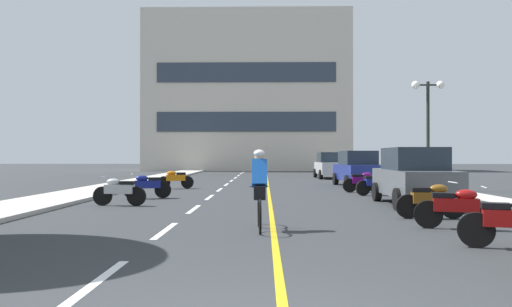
# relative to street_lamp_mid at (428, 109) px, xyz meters

# --- Properties ---
(ground_plane) EXTENTS (140.00, 140.00, 0.00)m
(ground_plane) POSITION_rel_street_lamp_mid_xyz_m (-7.39, 3.47, -3.66)
(ground_plane) COLOR #2D3033
(curb_left) EXTENTS (2.40, 72.00, 0.12)m
(curb_left) POSITION_rel_street_lamp_mid_xyz_m (-14.59, 6.47, -3.60)
(curb_left) COLOR #B7B2A8
(curb_left) RESTS_ON ground
(curb_right) EXTENTS (2.40, 72.00, 0.12)m
(curb_right) POSITION_rel_street_lamp_mid_xyz_m (-0.19, 6.47, -3.60)
(curb_right) COLOR #B7B2A8
(curb_right) RESTS_ON ground
(lane_dash_0) EXTENTS (0.14, 2.20, 0.01)m
(lane_dash_0) POSITION_rel_street_lamp_mid_xyz_m (-9.39, -15.53, -3.66)
(lane_dash_0) COLOR silver
(lane_dash_0) RESTS_ON ground
(lane_dash_1) EXTENTS (0.14, 2.20, 0.01)m
(lane_dash_1) POSITION_rel_street_lamp_mid_xyz_m (-9.39, -11.53, -3.66)
(lane_dash_1) COLOR silver
(lane_dash_1) RESTS_ON ground
(lane_dash_2) EXTENTS (0.14, 2.20, 0.01)m
(lane_dash_2) POSITION_rel_street_lamp_mid_xyz_m (-9.39, -7.53, -3.66)
(lane_dash_2) COLOR silver
(lane_dash_2) RESTS_ON ground
(lane_dash_3) EXTENTS (0.14, 2.20, 0.01)m
(lane_dash_3) POSITION_rel_street_lamp_mid_xyz_m (-9.39, -3.53, -3.66)
(lane_dash_3) COLOR silver
(lane_dash_3) RESTS_ON ground
(lane_dash_4) EXTENTS (0.14, 2.20, 0.01)m
(lane_dash_4) POSITION_rel_street_lamp_mid_xyz_m (-9.39, 0.47, -3.66)
(lane_dash_4) COLOR silver
(lane_dash_4) RESTS_ON ground
(lane_dash_5) EXTENTS (0.14, 2.20, 0.01)m
(lane_dash_5) POSITION_rel_street_lamp_mid_xyz_m (-9.39, 4.47, -3.66)
(lane_dash_5) COLOR silver
(lane_dash_5) RESTS_ON ground
(lane_dash_6) EXTENTS (0.14, 2.20, 0.01)m
(lane_dash_6) POSITION_rel_street_lamp_mid_xyz_m (-9.39, 8.47, -3.66)
(lane_dash_6) COLOR silver
(lane_dash_6) RESTS_ON ground
(lane_dash_7) EXTENTS (0.14, 2.20, 0.01)m
(lane_dash_7) POSITION_rel_street_lamp_mid_xyz_m (-9.39, 12.47, -3.66)
(lane_dash_7) COLOR silver
(lane_dash_7) RESTS_ON ground
(lane_dash_8) EXTENTS (0.14, 2.20, 0.01)m
(lane_dash_8) POSITION_rel_street_lamp_mid_xyz_m (-9.39, 16.47, -3.66)
(lane_dash_8) COLOR silver
(lane_dash_8) RESTS_ON ground
(lane_dash_9) EXTENTS (0.14, 2.20, 0.01)m
(lane_dash_9) POSITION_rel_street_lamp_mid_xyz_m (-9.39, 20.47, -3.66)
(lane_dash_9) COLOR silver
(lane_dash_9) RESTS_ON ground
(lane_dash_10) EXTENTS (0.14, 2.20, 0.01)m
(lane_dash_10) POSITION_rel_street_lamp_mid_xyz_m (-9.39, 24.47, -3.66)
(lane_dash_10) COLOR silver
(lane_dash_10) RESTS_ON ground
(lane_dash_11) EXTENTS (0.14, 2.20, 0.01)m
(lane_dash_11) POSITION_rel_street_lamp_mid_xyz_m (-9.39, 28.47, -3.66)
(lane_dash_11) COLOR silver
(lane_dash_11) RESTS_ON ground
(centre_line_yellow) EXTENTS (0.12, 66.00, 0.01)m
(centre_line_yellow) POSITION_rel_street_lamp_mid_xyz_m (-7.14, 6.47, -3.66)
(centre_line_yellow) COLOR gold
(centre_line_yellow) RESTS_ON ground
(office_building) EXTENTS (21.95, 8.30, 16.96)m
(office_building) POSITION_rel_street_lamp_mid_xyz_m (-9.19, 31.56, 4.82)
(office_building) COLOR beige
(office_building) RESTS_ON ground
(street_lamp_mid) EXTENTS (1.46, 0.36, 4.80)m
(street_lamp_mid) POSITION_rel_street_lamp_mid_xyz_m (0.00, 0.00, 0.00)
(street_lamp_mid) COLOR black
(street_lamp_mid) RESTS_ON curb_right
(parked_car_near) EXTENTS (1.97, 4.22, 1.82)m
(parked_car_near) POSITION_rel_street_lamp_mid_xyz_m (-2.62, -6.33, -2.75)
(parked_car_near) COLOR black
(parked_car_near) RESTS_ON ground
(parked_car_mid) EXTENTS (2.11, 4.29, 1.82)m
(parked_car_mid) POSITION_rel_street_lamp_mid_xyz_m (-2.53, 3.11, -2.75)
(parked_car_mid) COLOR black
(parked_car_mid) RESTS_ON ground
(parked_car_far) EXTENTS (2.00, 4.24, 1.82)m
(parked_car_far) POSITION_rel_street_lamp_mid_xyz_m (-2.73, 11.94, -2.75)
(parked_car_far) COLOR black
(parked_car_far) RESTS_ON ground
(motorcycle_2) EXTENTS (1.67, 0.69, 0.92)m
(motorcycle_2) POSITION_rel_street_lamp_mid_xyz_m (-3.26, -11.27, -3.19)
(motorcycle_2) COLOR black
(motorcycle_2) RESTS_ON ground
(motorcycle_3) EXTENTS (1.70, 0.60, 0.92)m
(motorcycle_3) POSITION_rel_street_lamp_mid_xyz_m (-3.19, -9.53, -3.19)
(motorcycle_3) COLOR black
(motorcycle_3) RESTS_ON ground
(motorcycle_4) EXTENTS (1.70, 0.60, 0.92)m
(motorcycle_4) POSITION_rel_street_lamp_mid_xyz_m (-11.87, -6.61, -3.19)
(motorcycle_4) COLOR black
(motorcycle_4) RESTS_ON ground
(motorcycle_5) EXTENTS (1.64, 0.79, 0.92)m
(motorcycle_5) POSITION_rel_street_lamp_mid_xyz_m (-11.60, -4.09, -3.19)
(motorcycle_5) COLOR black
(motorcycle_5) RESTS_ON ground
(motorcycle_6) EXTENTS (1.67, 0.71, 0.92)m
(motorcycle_6) POSITION_rel_street_lamp_mid_xyz_m (-2.91, -2.50, -3.19)
(motorcycle_6) COLOR black
(motorcycle_6) RESTS_ON ground
(motorcycle_7) EXTENTS (1.70, 0.60, 0.92)m
(motorcycle_7) POSITION_rel_street_lamp_mid_xyz_m (-3.12, -0.95, -3.19)
(motorcycle_7) COLOR black
(motorcycle_7) RESTS_ON ground
(motorcycle_8) EXTENTS (1.68, 0.65, 0.92)m
(motorcycle_8) POSITION_rel_street_lamp_mid_xyz_m (-11.56, 1.16, -3.19)
(motorcycle_8) COLOR black
(motorcycle_8) RESTS_ON ground
(cyclist_rider) EXTENTS (0.42, 1.77, 1.71)m
(cyclist_rider) POSITION_rel_street_lamp_mid_xyz_m (-7.43, -11.39, -2.77)
(cyclist_rider) COLOR black
(cyclist_rider) RESTS_ON ground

